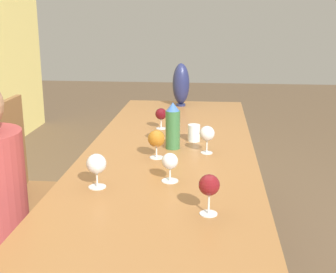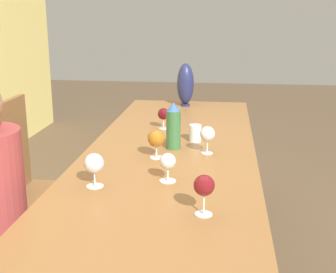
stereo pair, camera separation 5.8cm
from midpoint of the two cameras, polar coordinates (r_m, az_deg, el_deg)
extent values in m
cube|color=#936033|center=(2.35, -0.53, -2.32)|extent=(2.61, 0.85, 0.04)
cylinder|color=#936033|center=(3.61, 6.67, -2.34)|extent=(0.07, 0.07, 0.72)
cylinder|color=#936033|center=(3.65, -3.66, -2.05)|extent=(0.07, 0.07, 0.72)
cylinder|color=#336638|center=(2.38, -0.12, 0.83)|extent=(0.07, 0.07, 0.20)
cone|color=#33599E|center=(2.35, -0.12, 3.67)|extent=(0.07, 0.07, 0.04)
cylinder|color=silver|center=(2.52, 2.52, 0.44)|extent=(0.07, 0.07, 0.09)
cylinder|color=#1E234C|center=(3.43, 1.09, 3.88)|extent=(0.07, 0.07, 0.01)
ellipsoid|color=#1E234C|center=(3.41, 1.10, 6.44)|extent=(0.12, 0.12, 0.30)
cylinder|color=silver|center=(1.96, -0.62, -5.42)|extent=(0.07, 0.07, 0.00)
cylinder|color=silver|center=(1.95, -0.62, -4.60)|extent=(0.01, 0.01, 0.06)
sphere|color=silver|center=(1.93, -0.63, -3.01)|extent=(0.07, 0.07, 0.07)
cylinder|color=silver|center=(2.79, -1.45, 1.00)|extent=(0.06, 0.06, 0.00)
cylinder|color=silver|center=(2.78, -1.45, 1.60)|extent=(0.01, 0.01, 0.06)
sphere|color=#510C14|center=(2.77, -1.46, 2.77)|extent=(0.07, 0.07, 0.07)
cylinder|color=silver|center=(2.25, -2.15, -2.57)|extent=(0.07, 0.07, 0.00)
cylinder|color=silver|center=(2.25, -2.15, -1.83)|extent=(0.01, 0.01, 0.06)
sphere|color=#995B19|center=(2.23, -2.17, -0.24)|extent=(0.08, 0.08, 0.08)
cylinder|color=silver|center=(1.92, -9.48, -6.07)|extent=(0.07, 0.07, 0.00)
cylinder|color=silver|center=(1.91, -9.52, -5.16)|extent=(0.01, 0.01, 0.06)
sphere|color=silver|center=(1.89, -9.61, -3.29)|extent=(0.08, 0.08, 0.08)
cylinder|color=silver|center=(2.33, 4.02, -1.99)|extent=(0.06, 0.06, 0.00)
cylinder|color=silver|center=(2.32, 4.03, -1.18)|extent=(0.01, 0.01, 0.07)
sphere|color=silver|center=(2.30, 4.06, 0.37)|extent=(0.08, 0.08, 0.08)
cylinder|color=silver|center=(1.67, 3.94, -9.37)|extent=(0.06, 0.06, 0.00)
cylinder|color=silver|center=(1.65, 3.97, -8.15)|extent=(0.01, 0.01, 0.07)
sphere|color=maroon|center=(1.62, 4.01, -5.92)|extent=(0.07, 0.07, 0.07)
cube|color=brown|center=(2.69, -15.06, -7.42)|extent=(0.44, 0.44, 0.04)
cube|color=brown|center=(2.67, -19.51, -1.49)|extent=(0.40, 0.03, 0.53)
cylinder|color=brown|center=(2.57, -12.09, -14.01)|extent=(0.04, 0.04, 0.41)
cylinder|color=brown|center=(2.89, -9.84, -10.37)|extent=(0.04, 0.04, 0.41)
cylinder|color=brown|center=(2.70, -20.01, -13.10)|extent=(0.04, 0.04, 0.41)
cylinder|color=brown|center=(3.01, -16.94, -9.78)|extent=(0.04, 0.04, 0.41)
camera|label=1|loc=(0.03, -90.74, -0.21)|focal=50.00mm
camera|label=2|loc=(0.03, 89.26, 0.21)|focal=50.00mm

